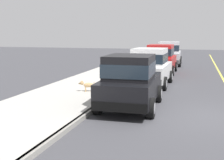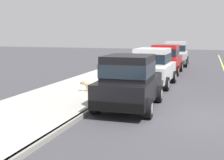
{
  "view_description": "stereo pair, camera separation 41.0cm",
  "coord_description": "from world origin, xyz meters",
  "px_view_note": "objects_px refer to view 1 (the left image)",
  "views": [
    {
      "loc": [
        0.09,
        -9.6,
        2.62
      ],
      "look_at": [
        -2.98,
        1.17,
        0.85
      ],
      "focal_mm": 47.83,
      "sensor_mm": 36.0,
      "label": 1
    },
    {
      "loc": [
        0.48,
        -9.48,
        2.62
      ],
      "look_at": [
        -2.98,
        1.17,
        0.85
      ],
      "focal_mm": 47.83,
      "sensor_mm": 36.0,
      "label": 2
    }
  ],
  "objects_px": {
    "car_black_hatchback": "(130,81)",
    "car_red_hatchback": "(161,58)",
    "dog_tan": "(87,85)",
    "car_silver_sedan": "(169,53)",
    "car_white_hatchback": "(150,66)"
  },
  "relations": [
    {
      "from": "car_white_hatchback",
      "to": "car_silver_sedan",
      "type": "distance_m",
      "value": 10.22
    },
    {
      "from": "car_white_hatchback",
      "to": "car_silver_sedan",
      "type": "relative_size",
      "value": 0.83
    },
    {
      "from": "car_white_hatchback",
      "to": "dog_tan",
      "type": "distance_m",
      "value": 3.75
    },
    {
      "from": "car_black_hatchback",
      "to": "car_silver_sedan",
      "type": "bearing_deg",
      "value": 90.11
    },
    {
      "from": "car_red_hatchback",
      "to": "dog_tan",
      "type": "relative_size",
      "value": 5.22
    },
    {
      "from": "car_black_hatchback",
      "to": "car_silver_sedan",
      "type": "xyz_separation_m",
      "value": [
        -0.03,
        14.96,
        0.01
      ]
    },
    {
      "from": "car_white_hatchback",
      "to": "car_silver_sedan",
      "type": "bearing_deg",
      "value": 89.95
    },
    {
      "from": "car_black_hatchback",
      "to": "dog_tan",
      "type": "height_order",
      "value": "car_black_hatchback"
    },
    {
      "from": "dog_tan",
      "to": "car_silver_sedan",
      "type": "bearing_deg",
      "value": 80.28
    },
    {
      "from": "car_black_hatchback",
      "to": "car_red_hatchback",
      "type": "xyz_separation_m",
      "value": [
        -0.09,
        9.67,
        0.0
      ]
    },
    {
      "from": "car_black_hatchback",
      "to": "car_white_hatchback",
      "type": "xyz_separation_m",
      "value": [
        -0.04,
        4.74,
        0.0
      ]
    },
    {
      "from": "car_white_hatchback",
      "to": "car_red_hatchback",
      "type": "distance_m",
      "value": 4.93
    },
    {
      "from": "car_black_hatchback",
      "to": "car_red_hatchback",
      "type": "height_order",
      "value": "same"
    },
    {
      "from": "car_black_hatchback",
      "to": "car_red_hatchback",
      "type": "bearing_deg",
      "value": 90.53
    },
    {
      "from": "car_red_hatchback",
      "to": "car_silver_sedan",
      "type": "bearing_deg",
      "value": 89.35
    }
  ]
}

